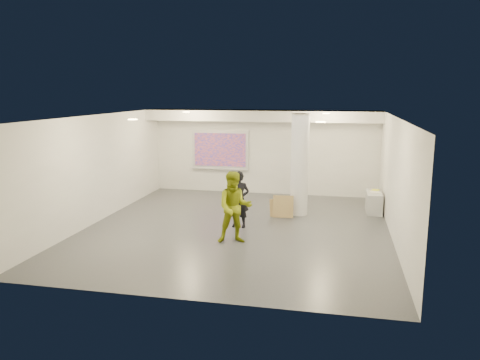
% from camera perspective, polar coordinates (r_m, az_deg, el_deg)
% --- Properties ---
extents(floor, '(8.00, 9.00, 0.01)m').
position_cam_1_polar(floor, '(12.69, -0.38, -5.89)').
color(floor, '#36393E').
rests_on(floor, ground).
extents(ceiling, '(8.00, 9.00, 0.01)m').
position_cam_1_polar(ceiling, '(12.17, -0.40, 7.77)').
color(ceiling, white).
rests_on(ceiling, floor).
extents(wall_back, '(8.00, 0.01, 3.00)m').
position_cam_1_polar(wall_back, '(16.71, 2.93, 3.42)').
color(wall_back, silver).
rests_on(wall_back, floor).
extents(wall_front, '(8.00, 0.01, 3.00)m').
position_cam_1_polar(wall_front, '(8.11, -7.25, -4.63)').
color(wall_front, silver).
rests_on(wall_front, floor).
extents(wall_left, '(0.01, 9.00, 3.00)m').
position_cam_1_polar(wall_left, '(13.75, -16.89, 1.37)').
color(wall_left, silver).
rests_on(wall_left, floor).
extents(wall_right, '(0.01, 9.00, 3.00)m').
position_cam_1_polar(wall_right, '(12.14, 18.39, 0.08)').
color(wall_right, silver).
rests_on(wall_right, floor).
extents(soffit_band, '(8.00, 1.10, 0.36)m').
position_cam_1_polar(soffit_band, '(16.05, 2.66, 7.85)').
color(soffit_band, silver).
rests_on(soffit_band, ceiling).
extents(downlight_nw, '(0.22, 0.22, 0.02)m').
position_cam_1_polar(downlight_nw, '(15.17, -6.56, 8.23)').
color(downlight_nw, '#FFE397').
rests_on(downlight_nw, ceiling).
extents(downlight_ne, '(0.22, 0.22, 0.02)m').
position_cam_1_polar(downlight_ne, '(14.39, 10.47, 7.98)').
color(downlight_ne, '#FFE397').
rests_on(downlight_ne, ceiling).
extents(downlight_sw, '(0.22, 0.22, 0.02)m').
position_cam_1_polar(downlight_sw, '(11.45, -12.96, 7.21)').
color(downlight_sw, '#FFE397').
rests_on(downlight_sw, ceiling).
extents(downlight_se, '(0.22, 0.22, 0.02)m').
position_cam_1_polar(downlight_se, '(10.40, 9.80, 6.99)').
color(downlight_se, '#FFE397').
rests_on(downlight_se, ceiling).
extents(column, '(0.52, 0.52, 3.00)m').
position_cam_1_polar(column, '(13.88, 7.28, 1.83)').
color(column, silver).
rests_on(column, floor).
extents(projection_screen, '(2.10, 0.13, 1.42)m').
position_cam_1_polar(projection_screen, '(16.99, -2.44, 3.64)').
color(projection_screen, silver).
rests_on(projection_screen, wall_back).
extents(credenza, '(0.46, 1.07, 0.62)m').
position_cam_1_polar(credenza, '(14.82, 16.00, -2.62)').
color(credenza, '#A1A3A6').
rests_on(credenza, floor).
extents(papers_stack, '(0.35, 0.42, 0.02)m').
position_cam_1_polar(papers_stack, '(14.70, 16.10, -1.44)').
color(papers_stack, white).
rests_on(papers_stack, credenza).
extents(postit_pad, '(0.29, 0.33, 0.03)m').
position_cam_1_polar(postit_pad, '(14.97, 16.14, -1.21)').
color(postit_pad, '#F9FF2F').
rests_on(postit_pad, credenza).
extents(cardboard_back, '(0.61, 0.21, 0.65)m').
position_cam_1_polar(cardboard_back, '(13.72, 5.28, -3.25)').
color(cardboard_back, '#987D4B').
rests_on(cardboard_back, floor).
extents(cardboard_front, '(0.50, 0.34, 0.51)m').
position_cam_1_polar(cardboard_front, '(13.85, 4.61, -3.38)').
color(cardboard_front, '#987D4B').
rests_on(cardboard_front, floor).
extents(woman, '(0.58, 0.41, 1.53)m').
position_cam_1_polar(woman, '(12.60, -0.10, -2.41)').
color(woman, black).
rests_on(woman, floor).
extents(man, '(1.00, 0.87, 1.76)m').
position_cam_1_polar(man, '(11.30, -0.65, -3.36)').
color(man, '#8A9B14').
rests_on(man, floor).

